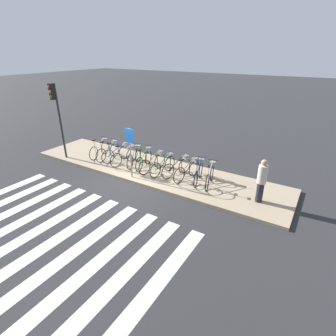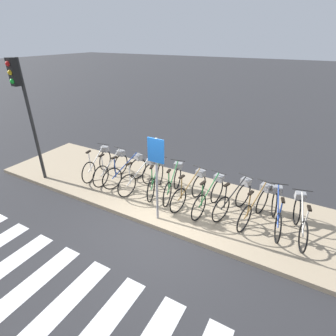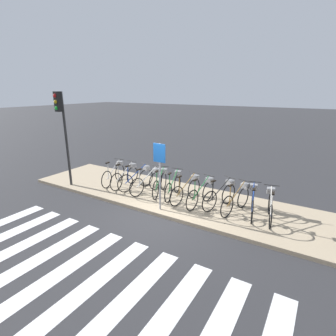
% 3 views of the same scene
% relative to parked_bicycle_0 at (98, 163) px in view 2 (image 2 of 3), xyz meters
% --- Properties ---
extents(ground_plane, '(120.00, 120.00, 0.00)m').
position_rel_parked_bicycle_0_xyz_m(ground_plane, '(3.21, -1.43, -0.58)').
color(ground_plane, '#2D2D30').
extents(sidewalk, '(13.04, 3.03, 0.12)m').
position_rel_parked_bicycle_0_xyz_m(sidewalk, '(3.21, 0.09, -0.52)').
color(sidewalk, tan).
rests_on(sidewalk, ground_plane).
extents(parked_bicycle_0, '(0.47, 1.71, 1.06)m').
position_rel_parked_bicycle_0_xyz_m(parked_bicycle_0, '(0.00, 0.00, 0.00)').
color(parked_bicycle_0, black).
rests_on(parked_bicycle_0, sidewalk).
extents(parked_bicycle_1, '(0.46, 1.73, 1.06)m').
position_rel_parked_bicycle_0_xyz_m(parked_bicycle_1, '(0.63, -0.01, 0.00)').
color(parked_bicycle_1, black).
rests_on(parked_bicycle_1, sidewalk).
extents(parked_bicycle_2, '(0.64, 1.67, 1.06)m').
position_rel_parked_bicycle_0_xyz_m(parked_bicycle_2, '(1.21, 0.03, 0.00)').
color(parked_bicycle_2, black).
rests_on(parked_bicycle_2, sidewalk).
extents(parked_bicycle_3, '(0.51, 1.70, 1.06)m').
position_rel_parked_bicycle_0_xyz_m(parked_bicycle_3, '(1.81, -0.08, 0.00)').
color(parked_bicycle_3, black).
rests_on(parked_bicycle_3, sidewalk).
extents(parked_bicycle_4, '(0.60, 1.68, 1.06)m').
position_rel_parked_bicycle_0_xyz_m(parked_bicycle_4, '(2.29, 0.06, 0.00)').
color(parked_bicycle_4, black).
rests_on(parked_bicycle_4, sidewalk).
extents(parked_bicycle_5, '(0.49, 1.71, 1.06)m').
position_rel_parked_bicycle_0_xyz_m(parked_bicycle_5, '(2.87, 0.09, 0.00)').
color(parked_bicycle_5, black).
rests_on(parked_bicycle_5, sidewalk).
extents(parked_bicycle_6, '(0.50, 1.71, 1.06)m').
position_rel_parked_bicycle_0_xyz_m(parked_bicycle_6, '(3.49, -0.03, 0.00)').
color(parked_bicycle_6, black).
rests_on(parked_bicycle_6, sidewalk).
extents(parked_bicycle_7, '(0.46, 1.72, 1.06)m').
position_rel_parked_bicycle_0_xyz_m(parked_bicycle_7, '(4.08, -0.06, 0.00)').
color(parked_bicycle_7, black).
rests_on(parked_bicycle_7, sidewalk).
extents(parked_bicycle_8, '(0.67, 1.65, 1.06)m').
position_rel_parked_bicycle_0_xyz_m(parked_bicycle_8, '(4.71, 0.12, 0.00)').
color(parked_bicycle_8, black).
rests_on(parked_bicycle_8, sidewalk).
extents(parked_bicycle_9, '(0.56, 1.69, 1.06)m').
position_rel_parked_bicycle_0_xyz_m(parked_bicycle_9, '(5.28, 0.04, 0.00)').
color(parked_bicycle_9, black).
rests_on(parked_bicycle_9, sidewalk).
extents(parked_bicycle_10, '(0.56, 1.69, 1.06)m').
position_rel_parked_bicycle_0_xyz_m(parked_bicycle_10, '(5.78, 0.08, 0.00)').
color(parked_bicycle_10, black).
rests_on(parked_bicycle_10, sidewalk).
extents(parked_bicycle_11, '(0.54, 1.70, 1.06)m').
position_rel_parked_bicycle_0_xyz_m(parked_bicycle_11, '(6.32, 0.04, 0.00)').
color(parked_bicycle_11, black).
rests_on(parked_bicycle_11, sidewalk).
extents(traffic_light, '(0.24, 0.40, 3.81)m').
position_rel_parked_bicycle_0_xyz_m(traffic_light, '(-1.49, -1.19, 2.27)').
color(traffic_light, '#2D2D2D').
rests_on(traffic_light, sidewalk).
extents(sign_post, '(0.44, 0.07, 2.26)m').
position_rel_parked_bicycle_0_xyz_m(sign_post, '(3.04, -1.14, 1.08)').
color(sign_post, '#99999E').
rests_on(sign_post, sidewalk).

